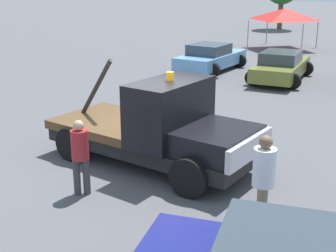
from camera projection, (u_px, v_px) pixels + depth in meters
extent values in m
plane|color=#545459|center=(151.00, 162.00, 11.86)|extent=(160.00, 160.00, 0.00)
cube|color=black|center=(151.00, 143.00, 11.70)|extent=(5.44, 2.41, 0.35)
cube|color=black|center=(218.00, 141.00, 10.50)|extent=(1.63, 2.00, 0.55)
cube|color=silver|center=(250.00, 149.00, 10.07)|extent=(0.27, 2.01, 0.50)
cube|color=black|center=(170.00, 111.00, 11.09)|extent=(1.33, 2.31, 1.49)
cube|color=brown|center=(111.00, 123.00, 12.35)|extent=(2.82, 2.43, 0.22)
cylinder|color=black|center=(96.00, 87.00, 12.34)|extent=(1.19, 0.21, 1.63)
cylinder|color=orange|center=(170.00, 76.00, 10.83)|extent=(0.18, 0.18, 0.20)
cylinder|color=black|center=(236.00, 149.00, 11.52)|extent=(0.88, 0.26, 0.88)
cylinder|color=black|center=(189.00, 178.00, 9.89)|extent=(0.88, 0.26, 0.88)
cylinder|color=black|center=(126.00, 124.00, 13.50)|extent=(0.88, 0.26, 0.88)
cylinder|color=black|center=(72.00, 144.00, 11.86)|extent=(0.88, 0.26, 0.88)
cylinder|color=black|center=(206.00, 249.00, 7.48)|extent=(0.68, 0.22, 0.68)
cylinder|color=#847051|center=(261.00, 205.00, 8.69)|extent=(0.17, 0.17, 0.90)
cylinder|color=#847051|center=(262.00, 211.00, 8.48)|extent=(0.17, 0.17, 0.90)
cylinder|color=white|center=(264.00, 167.00, 8.34)|extent=(0.41, 0.41, 0.71)
sphere|color=brown|center=(266.00, 142.00, 8.19)|extent=(0.24, 0.24, 0.24)
cylinder|color=#38383D|center=(87.00, 176.00, 10.03)|extent=(0.15, 0.15, 0.81)
cylinder|color=#38383D|center=(77.00, 177.00, 10.01)|extent=(0.15, 0.15, 0.81)
cylinder|color=maroon|center=(80.00, 145.00, 9.80)|extent=(0.37, 0.37, 0.64)
sphere|color=tan|center=(79.00, 125.00, 9.67)|extent=(0.22, 0.22, 0.22)
cube|color=#669ED1|center=(211.00, 60.00, 23.21)|extent=(1.98, 4.40, 0.60)
cube|color=#333D47|center=(209.00, 49.00, 22.87)|extent=(1.70, 1.87, 0.50)
cylinder|color=black|center=(209.00, 58.00, 24.92)|extent=(0.68, 0.22, 0.68)
cylinder|color=black|center=(240.00, 61.00, 24.00)|extent=(0.68, 0.22, 0.68)
cylinder|color=black|center=(180.00, 66.00, 22.54)|extent=(0.68, 0.22, 0.68)
cylinder|color=black|center=(213.00, 70.00, 21.62)|extent=(0.68, 0.22, 0.68)
cube|color=olive|center=(281.00, 69.00, 20.96)|extent=(2.25, 4.77, 0.60)
cube|color=#333D47|center=(281.00, 57.00, 20.60)|extent=(1.76, 2.09, 0.50)
cylinder|color=black|center=(270.00, 66.00, 22.72)|extent=(0.68, 0.22, 0.68)
cylinder|color=black|center=(306.00, 69.00, 22.03)|extent=(0.68, 0.22, 0.68)
cylinder|color=black|center=(253.00, 78.00, 20.02)|extent=(0.68, 0.22, 0.68)
cylinder|color=black|center=(293.00, 82.00, 19.33)|extent=(0.68, 0.22, 0.68)
cylinder|color=#9E9EA3|center=(248.00, 36.00, 29.39)|extent=(0.07, 0.07, 1.84)
cylinder|color=#9E9EA3|center=(302.00, 39.00, 27.69)|extent=(0.07, 0.07, 1.84)
cylinder|color=#9E9EA3|center=(267.00, 30.00, 32.19)|extent=(0.07, 0.07, 1.84)
cylinder|color=#9E9EA3|center=(317.00, 33.00, 30.49)|extent=(0.07, 0.07, 1.84)
pyramid|color=red|center=(285.00, 14.00, 29.55)|extent=(3.44, 3.44, 0.72)
cylinder|color=brown|center=(280.00, 17.00, 41.10)|extent=(0.42, 0.42, 2.12)
cube|color=black|center=(196.00, 108.00, 16.66)|extent=(0.40, 0.40, 0.04)
cone|color=orange|center=(196.00, 101.00, 16.58)|extent=(0.36, 0.36, 0.55)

